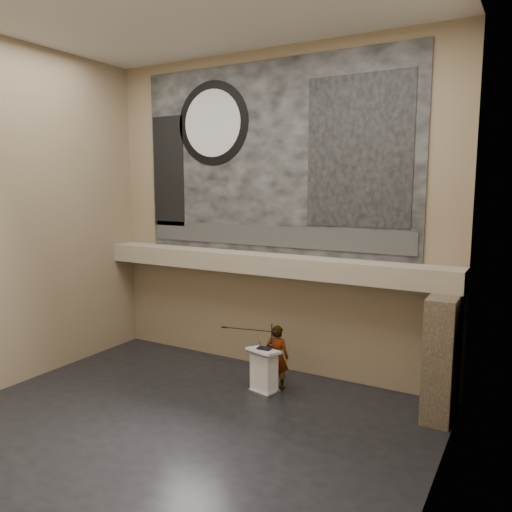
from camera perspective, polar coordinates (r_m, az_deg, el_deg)
The scene contains 19 objects.
floor at distance 11.20m, azimuth -8.56°, elevation -18.55°, with size 10.00×10.00×0.00m, color black.
wall_back at distance 13.40m, azimuth 1.70°, elevation 4.88°, with size 10.00×0.02×8.50m, color #857454.
wall_left at distance 13.73m, azimuth -25.66°, elevation 4.15°, with size 0.02×8.00×8.50m, color #857454.
wall_right at distance 7.96m, azimuth 20.37°, elevation 2.10°, with size 0.02×8.00×8.50m, color #857454.
soffit at distance 13.18m, azimuth 0.86°, elevation -0.86°, with size 10.00×0.80×0.50m, color gray.
sprinkler_left at distance 14.02m, azimuth -4.99°, elevation -1.51°, with size 0.04×0.04×0.06m, color #B2893D.
sprinkler_right at distance 12.40m, azimuth 8.47°, elevation -2.84°, with size 0.04×0.04×0.06m, color #B2893D.
banner at distance 13.36m, azimuth 1.66°, elevation 11.09°, with size 8.00×0.05×5.00m, color black.
banner_text_strip at distance 13.38m, azimuth 1.54°, elevation 2.29°, with size 7.76×0.02×0.55m, color #2F2F2F.
banner_clock_rim at distance 14.34m, azimuth -4.98°, elevation 14.87°, with size 2.30×2.30×0.02m, color black.
banner_clock_face at distance 14.33m, azimuth -5.03°, elevation 14.88°, with size 1.84×1.84×0.02m, color silver.
banner_building_print at distance 12.39m, azimuth 11.63°, elevation 11.62°, with size 2.60×0.02×3.60m, color black.
banner_brick_print at distance 15.21m, azimuth -9.96°, elevation 9.49°, with size 1.10×0.02×3.20m, color black.
stone_pier at distance 11.68m, azimuth 20.50°, elevation -10.68°, with size 0.60×1.40×2.70m, color #433629.
lectern at distance 12.37m, azimuth 0.92°, elevation -12.99°, with size 0.83×0.67×1.14m.
binder at distance 12.17m, azimuth 0.90°, elevation -10.54°, with size 0.32×0.26×0.04m, color black.
papers at distance 12.19m, azimuth 0.57°, elevation -10.58°, with size 0.21×0.29×0.01m, color white.
speaker_person at distance 12.57m, azimuth 2.44°, elevation -11.43°, with size 0.59×0.38×1.61m, color white.
mic_stand at distance 12.65m, azimuth 1.58°, elevation -13.95°, with size 1.54×0.54×1.68m.
Camera 1 is at (6.26, -7.82, 5.02)m, focal length 35.00 mm.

